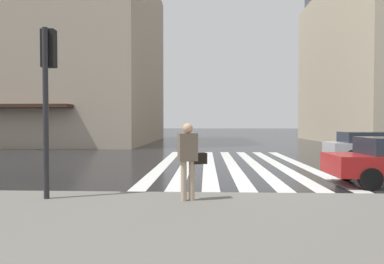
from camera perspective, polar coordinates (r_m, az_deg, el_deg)
The scene contains 6 objects.
ground_plane at distance 11.77m, azimuth 12.40°, elevation -7.52°, with size 220.00×220.00×0.00m, color black.
zebra_crossing at distance 15.60m, azimuth 6.50°, elevation -5.27°, with size 13.00×6.50×0.01m.
haussmann_block_mid at distance 38.68m, azimuth -27.29°, elevation 12.79°, with size 19.30×26.95×19.49m.
traffic_signal_post at distance 8.54m, azimuth -22.51°, elevation 8.36°, with size 0.44×0.30×3.79m.
car_silver at distance 18.71m, azimuth 27.18°, elevation -1.99°, with size 1.85×4.10×1.41m.
pedestrian_approaching_kerb at distance 7.56m, azimuth -0.50°, elevation -3.86°, with size 0.38×0.65×1.68m.
Camera 1 is at (-11.45, 2.04, 1.83)m, focal length 32.64 mm.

